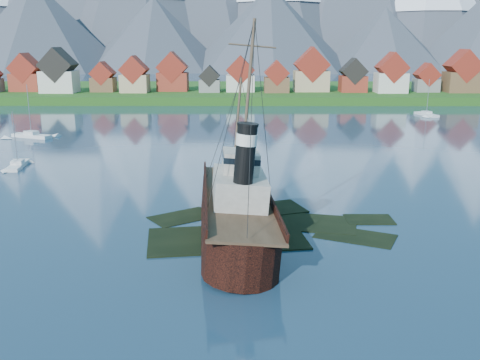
{
  "coord_description": "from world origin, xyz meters",
  "views": [
    {
      "loc": [
        -1.24,
        -59.83,
        22.06
      ],
      "look_at": [
        -1.52,
        6.0,
        5.0
      ],
      "focal_mm": 40.0,
      "sensor_mm": 36.0,
      "label": 1
    }
  ],
  "objects_px": {
    "sailboat_e": "(426,115)",
    "sailboat_a": "(18,166)",
    "sailboat_c": "(32,136)",
    "tugboat_wreck": "(234,207)"
  },
  "relations": [
    {
      "from": "sailboat_c",
      "to": "sailboat_e",
      "type": "xyz_separation_m",
      "value": [
        106.88,
        39.36,
        -0.04
      ]
    },
    {
      "from": "tugboat_wreck",
      "to": "sailboat_a",
      "type": "bearing_deg",
      "value": 134.89
    },
    {
      "from": "tugboat_wreck",
      "to": "sailboat_c",
      "type": "height_order",
      "value": "tugboat_wreck"
    },
    {
      "from": "sailboat_a",
      "to": "sailboat_e",
      "type": "height_order",
      "value": "sailboat_e"
    },
    {
      "from": "sailboat_e",
      "to": "sailboat_a",
      "type": "bearing_deg",
      "value": -159.23
    },
    {
      "from": "sailboat_a",
      "to": "sailboat_e",
      "type": "bearing_deg",
      "value": 28.48
    },
    {
      "from": "sailboat_a",
      "to": "sailboat_e",
      "type": "xyz_separation_m",
      "value": [
        97.6,
        70.15,
        0.02
      ]
    },
    {
      "from": "sailboat_c",
      "to": "sailboat_a",
      "type": "bearing_deg",
      "value": -141.19
    },
    {
      "from": "sailboat_a",
      "to": "sailboat_e",
      "type": "relative_size",
      "value": 0.92
    },
    {
      "from": "sailboat_c",
      "to": "tugboat_wreck",
      "type": "bearing_deg",
      "value": -121.01
    }
  ]
}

